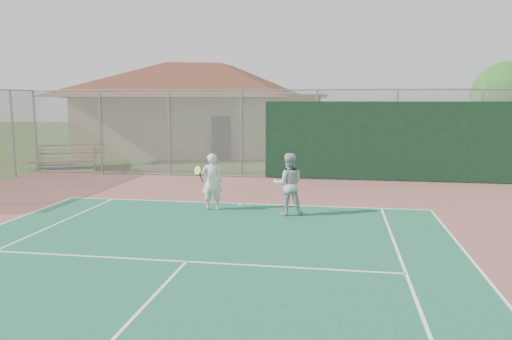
{
  "coord_description": "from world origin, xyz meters",
  "views": [
    {
      "loc": [
        2.86,
        -2.55,
        3.14
      ],
      "look_at": [
        0.77,
        10.01,
        1.32
      ],
      "focal_mm": 35.0,
      "sensor_mm": 36.0,
      "label": 1
    }
  ],
  "objects_px": {
    "bleachers": "(67,156)",
    "player_grey_back": "(288,185)",
    "clubhouse": "(203,99)",
    "tree": "(509,99)",
    "player_white_front": "(212,182)"
  },
  "relations": [
    {
      "from": "player_white_front",
      "to": "player_grey_back",
      "type": "xyz_separation_m",
      "value": [
        2.21,
        -0.27,
        0.03
      ]
    },
    {
      "from": "player_grey_back",
      "to": "tree",
      "type": "bearing_deg",
      "value": -144.58
    },
    {
      "from": "bleachers",
      "to": "player_white_front",
      "type": "bearing_deg",
      "value": -65.35
    },
    {
      "from": "clubhouse",
      "to": "tree",
      "type": "height_order",
      "value": "clubhouse"
    },
    {
      "from": "bleachers",
      "to": "player_white_front",
      "type": "height_order",
      "value": "player_white_front"
    },
    {
      "from": "tree",
      "to": "player_grey_back",
      "type": "xyz_separation_m",
      "value": [
        -8.22,
        -8.99,
        -2.3
      ]
    },
    {
      "from": "bleachers",
      "to": "clubhouse",
      "type": "bearing_deg",
      "value": 37.07
    },
    {
      "from": "clubhouse",
      "to": "player_white_front",
      "type": "xyz_separation_m",
      "value": [
        4.54,
        -15.5,
        -2.31
      ]
    },
    {
      "from": "bleachers",
      "to": "player_grey_back",
      "type": "height_order",
      "value": "player_grey_back"
    },
    {
      "from": "bleachers",
      "to": "player_grey_back",
      "type": "xyz_separation_m",
      "value": [
        11.01,
        -7.81,
        0.28
      ]
    },
    {
      "from": "clubhouse",
      "to": "player_grey_back",
      "type": "height_order",
      "value": "clubhouse"
    },
    {
      "from": "clubhouse",
      "to": "player_grey_back",
      "type": "xyz_separation_m",
      "value": [
        6.74,
        -15.77,
        -2.28
      ]
    },
    {
      "from": "tree",
      "to": "player_white_front",
      "type": "height_order",
      "value": "tree"
    },
    {
      "from": "tree",
      "to": "player_grey_back",
      "type": "height_order",
      "value": "tree"
    },
    {
      "from": "tree",
      "to": "bleachers",
      "type": "bearing_deg",
      "value": -176.5
    }
  ]
}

